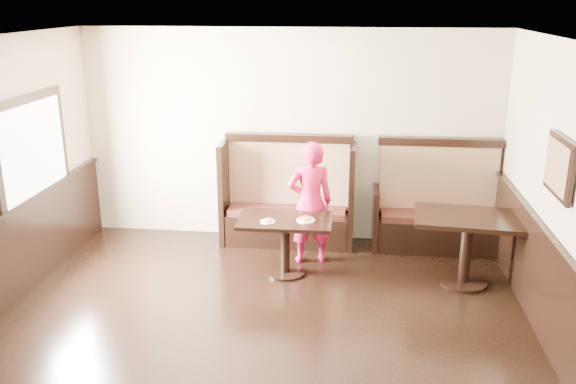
% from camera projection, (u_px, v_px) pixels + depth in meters
% --- Properties ---
extents(room_shell, '(7.00, 7.00, 7.00)m').
position_uv_depth(room_shell, '(214.00, 299.00, 5.25)').
color(room_shell, '#BEAB8A').
rests_on(room_shell, ground).
extents(booth_main, '(1.75, 0.72, 1.45)m').
position_uv_depth(booth_main, '(288.00, 204.00, 8.12)').
color(booth_main, black).
rests_on(booth_main, ground).
extents(booth_neighbor, '(1.65, 0.72, 1.45)m').
position_uv_depth(booth_neighbor, '(437.00, 213.00, 7.92)').
color(booth_neighbor, black).
rests_on(booth_neighbor, ground).
extents(table_main, '(1.10, 0.69, 0.69)m').
position_uv_depth(table_main, '(285.00, 232.00, 7.14)').
color(table_main, black).
rests_on(table_main, ground).
extents(table_neighbor, '(1.25, 0.88, 0.82)m').
position_uv_depth(table_neighbor, '(467.00, 233.00, 6.86)').
color(table_neighbor, black).
rests_on(table_neighbor, ground).
extents(child, '(0.63, 0.50, 1.53)m').
position_uv_depth(child, '(310.00, 203.00, 7.42)').
color(child, '#D31647').
rests_on(child, ground).
extents(pizza_plate_left, '(0.17, 0.17, 0.03)m').
position_uv_depth(pizza_plate_left, '(268.00, 221.00, 6.99)').
color(pizza_plate_left, white).
rests_on(pizza_plate_left, table_main).
extents(pizza_plate_right, '(0.22, 0.22, 0.04)m').
position_uv_depth(pizza_plate_right, '(306.00, 219.00, 7.03)').
color(pizza_plate_right, white).
rests_on(pizza_plate_right, table_main).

